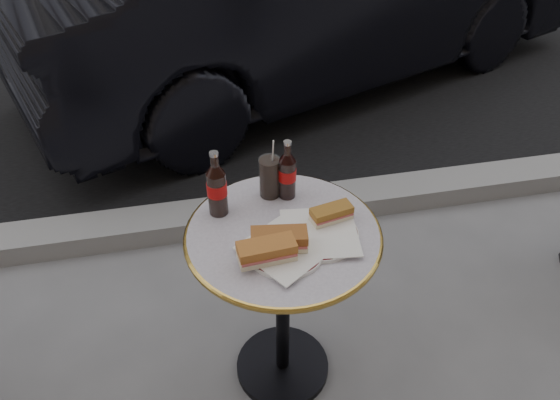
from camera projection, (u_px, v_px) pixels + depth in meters
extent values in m
plane|color=slate|center=(283.00, 368.00, 2.16)|extent=(80.00, 80.00, 0.00)
cube|color=gray|center=(247.00, 213.00, 2.81)|extent=(40.00, 0.20, 0.12)
cylinder|color=white|center=(285.00, 250.00, 1.63)|extent=(0.31, 0.31, 0.01)
cylinder|color=white|center=(320.00, 234.00, 1.68)|extent=(0.30, 0.30, 0.01)
cube|color=#B1672C|center=(267.00, 252.00, 1.57)|extent=(0.17, 0.09, 0.06)
cube|color=#945325|center=(279.00, 240.00, 1.61)|extent=(0.18, 0.10, 0.06)
cube|color=#986426|center=(331.00, 214.00, 1.71)|extent=(0.14, 0.09, 0.05)
cylinder|color=black|center=(270.00, 177.00, 1.80)|extent=(0.08, 0.08, 0.15)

